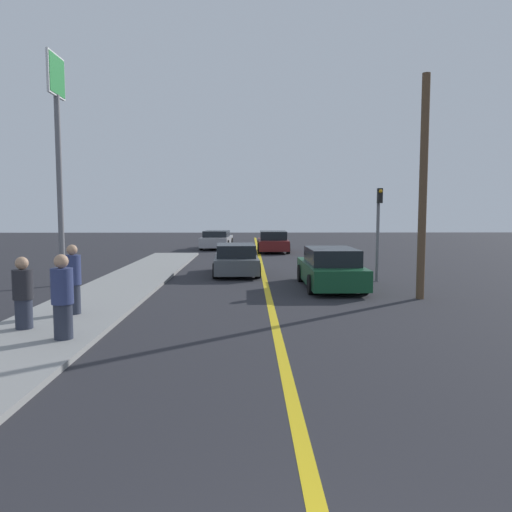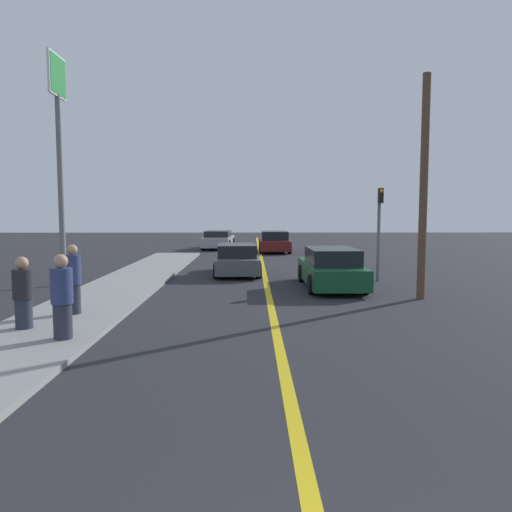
{
  "view_description": "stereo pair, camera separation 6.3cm",
  "coord_description": "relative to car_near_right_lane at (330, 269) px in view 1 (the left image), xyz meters",
  "views": [
    {
      "loc": [
        -0.61,
        -2.06,
        2.66
      ],
      "look_at": [
        -0.42,
        11.03,
        1.48
      ],
      "focal_mm": 35.0,
      "sensor_mm": 36.0,
      "label": 1
    },
    {
      "loc": [
        -0.54,
        -2.06,
        2.66
      ],
      "look_at": [
        -0.42,
        11.03,
        1.48
      ],
      "focal_mm": 35.0,
      "sensor_mm": 36.0,
      "label": 2
    }
  ],
  "objects": [
    {
      "name": "utility_pole",
      "position": [
        2.38,
        -2.22,
        2.68
      ],
      "size": [
        0.24,
        0.24,
        6.69
      ],
      "color": "brown",
      "rests_on": "ground_plane"
    },
    {
      "name": "car_parked_left_lot",
      "position": [
        -5.12,
        18.1,
        -0.03
      ],
      "size": [
        2.2,
        4.61,
        1.29
      ],
      "rotation": [
        0.0,
        0.0,
        -0.06
      ],
      "color": "#9E9EA3",
      "rests_on": "ground_plane"
    },
    {
      "name": "sidewalk_left",
      "position": [
        -7.25,
        -0.91,
        -0.61
      ],
      "size": [
        2.64,
        28.37,
        0.12
      ],
      "color": "gray",
      "rests_on": "ground_plane"
    },
    {
      "name": "traffic_light",
      "position": [
        2.02,
        1.47,
        1.52
      ],
      "size": [
        0.18,
        0.4,
        3.5
      ],
      "color": "slate",
      "rests_on": "ground_plane"
    },
    {
      "name": "pedestrian_by_sign",
      "position": [
        -7.18,
        -4.89,
        0.3
      ],
      "size": [
        0.4,
        0.4,
        1.72
      ],
      "color": "#282D3D",
      "rests_on": "sidewalk_left"
    },
    {
      "name": "pedestrian_mid_group",
      "position": [
        -6.53,
        -7.33,
        0.28
      ],
      "size": [
        0.43,
        0.43,
        1.7
      ],
      "color": "#282D3D",
      "rests_on": "sidewalk_left"
    },
    {
      "name": "pedestrian_far_standing",
      "position": [
        -7.72,
        -6.44,
        0.21
      ],
      "size": [
        0.42,
        0.42,
        1.57
      ],
      "color": "#282D3D",
      "rests_on": "sidewalk_left"
    },
    {
      "name": "roadside_sign",
      "position": [
        -9.52,
        0.69,
        5.05
      ],
      "size": [
        0.2,
        1.47,
        8.07
      ],
      "color": "slate",
      "rests_on": "ground_plane"
    },
    {
      "name": "road_center_line",
      "position": [
        -2.22,
        2.9,
        -0.67
      ],
      "size": [
        0.2,
        60.0,
        0.01
      ],
      "color": "gold",
      "rests_on": "ground_plane"
    },
    {
      "name": "car_ahead_center",
      "position": [
        -3.37,
        3.68,
        -0.05
      ],
      "size": [
        2.03,
        4.15,
        1.29
      ],
      "rotation": [
        0.0,
        0.0,
        0.04
      ],
      "color": "#4C5156",
      "rests_on": "ground_plane"
    },
    {
      "name": "car_far_distant",
      "position": [
        -1.27,
        15.19,
        -0.01
      ],
      "size": [
        2.05,
        4.4,
        1.37
      ],
      "rotation": [
        0.0,
        0.0,
        -0.01
      ],
      "color": "maroon",
      "rests_on": "ground_plane"
    },
    {
      "name": "car_near_right_lane",
      "position": [
        0.0,
        0.0,
        0.0
      ],
      "size": [
        1.97,
        4.71,
        1.39
      ],
      "rotation": [
        0.0,
        0.0,
        0.01
      ],
      "color": "#144728",
      "rests_on": "ground_plane"
    }
  ]
}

